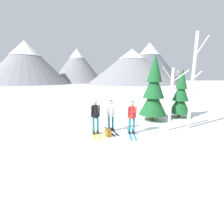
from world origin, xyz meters
TOP-DOWN VIEW (x-y plane):
  - ground_plane at (0.00, 0.00)m, footprint 400.00×400.00m
  - skier_in_black at (-0.73, -0.13)m, footprint 0.60×1.63m
  - skier_in_white at (0.09, 0.32)m, footprint 0.73×1.73m
  - skier_in_red at (1.15, -0.22)m, footprint 0.61×1.81m
  - pine_tree_near at (5.43, 2.97)m, footprint 1.48×1.48m
  - pine_tree_mid at (3.14, 2.26)m, footprint 1.84×1.84m
  - birch_tree_tall at (4.67, 0.42)m, footprint 0.42×0.75m
  - birch_tree_slender at (3.37, 0.13)m, footprint 1.21×1.01m
  - backpack_on_snow_front at (-0.11, -0.57)m, footprint 0.35×0.39m
  - mountain_ridge_distant at (1.92, 80.72)m, footprint 104.17×60.69m

SIDE VIEW (x-z plane):
  - ground_plane at x=0.00m, z-range 0.00..0.00m
  - backpack_on_snow_front at x=-0.11m, z-range 0.00..0.38m
  - skier_in_white at x=0.09m, z-range 0.11..1.85m
  - skier_in_red at x=1.15m, z-range 0.11..1.86m
  - skier_in_black at x=-0.73m, z-range 0.11..1.96m
  - pine_tree_near at x=5.43m, z-range -0.15..3.43m
  - birch_tree_slender at x=3.37m, z-range 0.10..3.53m
  - pine_tree_mid at x=3.14m, z-range -0.19..4.26m
  - birch_tree_tall at x=4.67m, z-range 0.05..5.31m
  - mountain_ridge_distant at x=1.92m, z-range -1.39..22.14m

